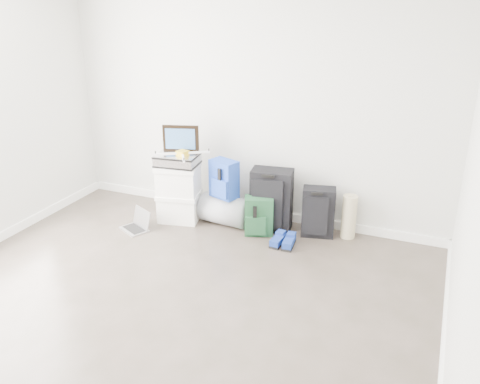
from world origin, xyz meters
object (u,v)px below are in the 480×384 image
at_px(carry_on, 318,212).
at_px(laptop, 137,224).
at_px(duffel_bag, 225,210).
at_px(briefcase, 177,160).
at_px(large_suitcase, 271,200).
at_px(boxes_stack, 179,193).

height_order(carry_on, laptop, carry_on).
height_order(duffel_bag, laptop, duffel_bag).
relative_size(briefcase, laptop, 1.20).
relative_size(briefcase, large_suitcase, 0.66).
distance_m(boxes_stack, briefcase, 0.40).
relative_size(boxes_stack, large_suitcase, 0.96).
height_order(briefcase, duffel_bag, briefcase).
bearing_deg(carry_on, large_suitcase, 170.33).
height_order(briefcase, laptop, briefcase).
relative_size(boxes_stack, briefcase, 1.46).
bearing_deg(large_suitcase, laptop, -165.36).
bearing_deg(boxes_stack, duffel_bag, -2.18).
distance_m(boxes_stack, laptop, 0.60).
relative_size(boxes_stack, carry_on, 1.22).
bearing_deg(large_suitcase, briefcase, -179.06).
relative_size(briefcase, duffel_bag, 0.83).
height_order(briefcase, large_suitcase, briefcase).
relative_size(duffel_bag, large_suitcase, 0.79).
relative_size(carry_on, laptop, 1.44).
bearing_deg(laptop, briefcase, 79.30).
bearing_deg(laptop, large_suitcase, 50.08).
height_order(boxes_stack, laptop, boxes_stack).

